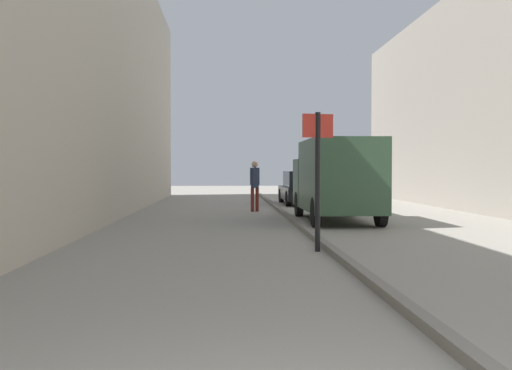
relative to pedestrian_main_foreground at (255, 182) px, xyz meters
The scene contains 7 objects.
ground_plane 6.95m from the pedestrian_main_foreground, 95.62° to the right, with size 80.00×80.00×0.00m, color gray.
building_facade_left 9.95m from the pedestrian_main_foreground, 132.26° to the right, with size 3.87×40.00×9.53m, color #BCB29E.
kerb_strip 6.97m from the pedestrian_main_foreground, 82.43° to the right, with size 0.16×40.00×0.12m, color slate.
pedestrian_main_foreground is the anchor object (origin of this frame).
delivery_van 4.67m from the pedestrian_main_foreground, 61.63° to the right, with size 1.98×5.23×2.38m.
parked_car 4.95m from the pedestrian_main_foreground, 61.76° to the left, with size 1.87×4.22×1.45m.
street_sign_post 10.52m from the pedestrian_main_foreground, 86.29° to the right, with size 0.59×0.15×2.60m.
Camera 1 is at (-0.34, -2.60, 1.54)m, focal length 41.46 mm.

